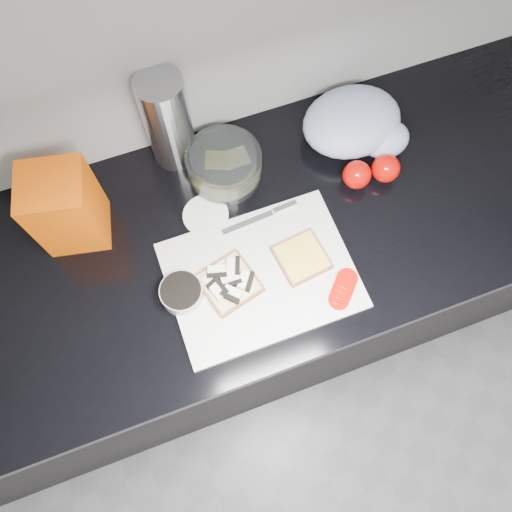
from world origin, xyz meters
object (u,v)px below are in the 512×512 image
Objects in this scene: bread_bag at (66,208)px; steel_canister at (168,121)px; cutting_board at (261,275)px; glass_bowl at (224,165)px.

bread_bag is 0.83× the size of steel_canister.
bread_bag is (-0.34, 0.25, 0.10)m from cutting_board.
steel_canister is at bearing 36.88° from bread_bag.
bread_bag reaches higher than cutting_board.
bread_bag reaches higher than glass_bowl.
cutting_board is 0.28m from glass_bowl.
cutting_board is at bearing -92.33° from glass_bowl.
steel_canister is (0.26, 0.12, 0.02)m from bread_bag.
cutting_board is 1.61× the size of steel_canister.
cutting_board is 1.94× the size of bread_bag.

